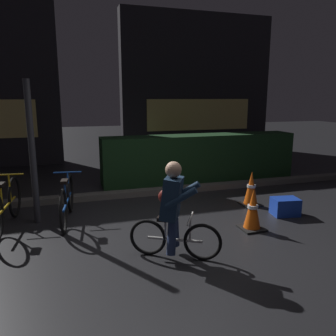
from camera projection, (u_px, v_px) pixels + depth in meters
name	position (u px, v px, depth m)	size (l,w,h in m)	color
ground_plane	(167.00, 237.00, 4.89)	(40.00, 40.00, 0.00)	black
sidewalk_curb	(136.00, 193.00, 6.94)	(12.00, 0.24, 0.12)	#56544F
hedge_row	(200.00, 158.00, 8.19)	(4.80, 0.70, 1.12)	#19381C
storefront_right	(197.00, 85.00, 12.08)	(5.56, 0.54, 4.91)	#262328
street_post	(32.00, 153.00, 5.24)	(0.10, 0.10, 2.28)	#2D2D33
parked_bike_left_mid	(6.00, 206.00, 5.17)	(0.46, 1.74, 0.80)	black
parked_bike_center_left	(67.00, 200.00, 5.46)	(0.46, 1.68, 0.77)	black
traffic_cone_near	(253.00, 210.00, 5.12)	(0.36, 0.36, 0.64)	black
traffic_cone_far	(251.00, 189.00, 6.28)	(0.36, 0.36, 0.65)	black
blue_crate	(285.00, 207.00, 5.79)	(0.44, 0.32, 0.30)	#193DB7
cyclist	(173.00, 210.00, 4.17)	(1.06, 0.68, 1.25)	black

